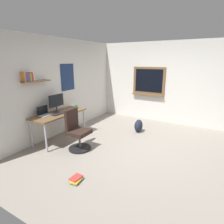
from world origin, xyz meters
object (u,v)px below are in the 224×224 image
object	(u,v)px
backpack	(139,126)
keyboard	(59,114)
desk	(59,116)
computer_mouse	(67,111)
coffee_mug	(76,106)
office_chair	(77,132)
monitor_primary	(56,102)
laptop	(44,113)
book_stack_on_floor	(76,179)

from	to	relation	value
backpack	keyboard	bearing A→B (deg)	137.05
keyboard	backpack	bearing A→B (deg)	-42.95
desk	keyboard	size ratio (longest dim) A/B	3.98
computer_mouse	coffee_mug	size ratio (longest dim) A/B	1.13
desk	office_chair	size ratio (longest dim) A/B	1.55
coffee_mug	backpack	world-z (taller)	coffee_mug
office_chair	backpack	world-z (taller)	office_chair
computer_mouse	keyboard	bearing A→B (deg)	180.00
computer_mouse	coffee_mug	xyz separation A→B (m)	(0.43, 0.05, 0.03)
monitor_primary	computer_mouse	distance (m)	0.35
office_chair	computer_mouse	size ratio (longest dim) A/B	9.13
laptop	computer_mouse	xyz separation A→B (m)	(0.54, -0.22, -0.04)
laptop	backpack	world-z (taller)	laptop
office_chair	keyboard	bearing A→B (deg)	80.22
laptop	desk	bearing A→B (deg)	-23.83
coffee_mug	book_stack_on_floor	bearing A→B (deg)	-140.38
backpack	computer_mouse	bearing A→B (deg)	131.52
book_stack_on_floor	office_chair	bearing A→B (deg)	38.85
desk	coffee_mug	size ratio (longest dim) A/B	16.01
office_chair	book_stack_on_floor	bearing A→B (deg)	-141.15
monitor_primary	keyboard	distance (m)	0.33
monitor_primary	office_chair	bearing A→B (deg)	-105.09
keyboard	backpack	size ratio (longest dim) A/B	1.00
monitor_primary	keyboard	bearing A→B (deg)	-122.35
desk	coffee_mug	world-z (taller)	coffee_mug
computer_mouse	book_stack_on_floor	xyz separation A→B (m)	(-1.38, -1.44, -0.70)
desk	computer_mouse	xyz separation A→B (m)	(0.21, -0.08, 0.09)
monitor_primary	coffee_mug	world-z (taller)	monitor_primary
keyboard	coffee_mug	world-z (taller)	coffee_mug
laptop	computer_mouse	world-z (taller)	laptop
computer_mouse	laptop	bearing A→B (deg)	157.51
monitor_primary	backpack	distance (m)	2.37
book_stack_on_floor	backpack	bearing A→B (deg)	-0.84
desk	book_stack_on_floor	xyz separation A→B (m)	(-1.17, -1.52, -0.61)
laptop	backpack	xyz separation A→B (m)	(1.85, -1.71, -0.59)
laptop	coffee_mug	size ratio (longest dim) A/B	3.37
laptop	book_stack_on_floor	xyz separation A→B (m)	(-0.84, -1.67, -0.74)
coffee_mug	backpack	xyz separation A→B (m)	(0.88, -1.53, -0.58)
coffee_mug	laptop	bearing A→B (deg)	169.89
laptop	coffee_mug	xyz separation A→B (m)	(0.97, -0.17, -0.01)
office_chair	backpack	size ratio (longest dim) A/B	2.56
desk	office_chair	xyz separation A→B (m)	(-0.19, -0.73, -0.24)
keyboard	book_stack_on_floor	xyz separation A→B (m)	(-1.10, -1.44, -0.69)
office_chair	keyboard	size ratio (longest dim) A/B	2.57
laptop	book_stack_on_floor	world-z (taller)	laptop
monitor_primary	coffee_mug	size ratio (longest dim) A/B	5.04
desk	book_stack_on_floor	bearing A→B (deg)	-127.55
monitor_primary	backpack	world-z (taller)	monitor_primary
monitor_primary	backpack	size ratio (longest dim) A/B	1.25
laptop	office_chair	bearing A→B (deg)	-80.59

